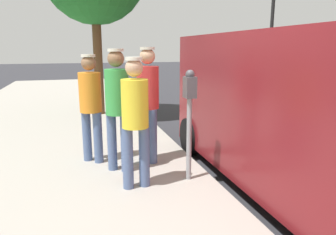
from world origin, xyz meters
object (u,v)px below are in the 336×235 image
(pedestrian_in_orange, at_px, (91,102))
(traffic_light_corner, at_px, (288,13))
(pedestrian_in_green, at_px, (117,102))
(parking_meter_near, at_px, (190,107))
(pedestrian_in_yellow, at_px, (135,115))
(pedestrian_in_red, at_px, (148,97))
(parked_van, at_px, (316,111))

(pedestrian_in_orange, height_order, traffic_light_corner, traffic_light_corner)
(pedestrian_in_green, bearing_deg, parking_meter_near, 146.24)
(traffic_light_corner, bearing_deg, pedestrian_in_green, 43.72)
(pedestrian_in_orange, distance_m, pedestrian_in_green, 0.62)
(pedestrian_in_orange, xyz_separation_m, pedestrian_in_yellow, (-0.49, 1.15, -0.01))
(traffic_light_corner, bearing_deg, pedestrian_in_yellow, 46.19)
(parking_meter_near, bearing_deg, pedestrian_in_red, -66.53)
(pedestrian_in_green, distance_m, parked_van, 2.68)
(pedestrian_in_red, distance_m, traffic_light_corner, 12.34)
(pedestrian_in_yellow, distance_m, parked_van, 2.32)
(pedestrian_in_orange, bearing_deg, parking_meter_near, 138.37)
(traffic_light_corner, bearing_deg, parked_van, 55.83)
(pedestrian_in_red, xyz_separation_m, parked_van, (-1.87, 1.49, -0.04))
(pedestrian_in_red, xyz_separation_m, traffic_light_corner, (-8.65, -8.49, 2.32))
(pedestrian_in_green, bearing_deg, parked_van, 152.99)
(pedestrian_in_red, relative_size, traffic_light_corner, 0.35)
(parking_meter_near, bearing_deg, pedestrian_in_yellow, 3.92)
(parking_meter_near, height_order, parked_van, parked_van)
(pedestrian_in_green, bearing_deg, pedestrian_in_orange, -55.27)
(pedestrian_in_red, bearing_deg, parked_van, 141.59)
(pedestrian_in_yellow, relative_size, pedestrian_in_red, 0.93)
(pedestrian_in_yellow, distance_m, traffic_light_corner, 13.25)
(pedestrian_in_yellow, xyz_separation_m, traffic_light_corner, (-9.02, -9.40, 2.40))
(pedestrian_in_red, bearing_deg, pedestrian_in_orange, -15.45)
(parking_meter_near, bearing_deg, traffic_light_corner, -131.50)
(pedestrian_in_yellow, xyz_separation_m, pedestrian_in_red, (-0.37, -0.91, 0.08))
(pedestrian_in_red, bearing_deg, parking_meter_near, 113.47)
(pedestrian_in_green, height_order, pedestrian_in_red, pedestrian_in_red)
(parking_meter_near, relative_size, traffic_light_corner, 0.29)
(pedestrian_in_green, bearing_deg, pedestrian_in_yellow, 102.22)
(parking_meter_near, bearing_deg, parked_van, 157.41)
(pedestrian_in_green, height_order, traffic_light_corner, traffic_light_corner)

